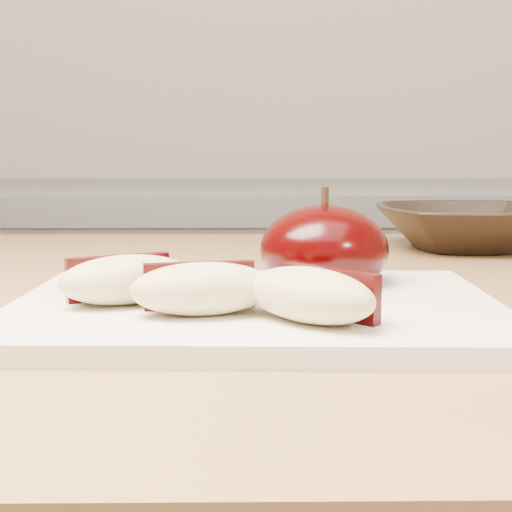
{
  "coord_description": "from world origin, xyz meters",
  "views": [
    {
      "loc": [
        0.05,
        -0.0,
        0.99
      ],
      "look_at": [
        0.06,
        0.4,
        0.94
      ],
      "focal_mm": 50.0,
      "sensor_mm": 36.0,
      "label": 1
    }
  ],
  "objects": [
    {
      "name": "back_cabinet",
      "position": [
        0.0,
        1.2,
        0.47
      ],
      "size": [
        2.4,
        0.62,
        0.94
      ],
      "color": "silver",
      "rests_on": "ground"
    },
    {
      "name": "cutting_board",
      "position": [
        0.06,
        0.4,
        0.91
      ],
      "size": [
        0.28,
        0.21,
        0.01
      ],
      "primitive_type": "cube",
      "rotation": [
        0.0,
        0.0,
        -0.03
      ],
      "color": "silver",
      "rests_on": "island_counter"
    },
    {
      "name": "apple_half",
      "position": [
        0.1,
        0.45,
        0.93
      ],
      "size": [
        0.11,
        0.11,
        0.07
      ],
      "rotation": [
        0.0,
        0.0,
        0.39
      ],
      "color": "black",
      "rests_on": "cutting_board"
    },
    {
      "name": "apple_wedge_a",
      "position": [
        -0.02,
        0.39,
        0.92
      ],
      "size": [
        0.08,
        0.07,
        0.03
      ],
      "rotation": [
        0.0,
        0.0,
        0.47
      ],
      "color": "#D0B984",
      "rests_on": "cutting_board"
    },
    {
      "name": "apple_wedge_b",
      "position": [
        0.03,
        0.36,
        0.92
      ],
      "size": [
        0.08,
        0.05,
        0.03
      ],
      "rotation": [
        0.0,
        0.0,
        0.19
      ],
      "color": "#D0B984",
      "rests_on": "cutting_board"
    },
    {
      "name": "apple_wedge_c",
      "position": [
        0.08,
        0.34,
        0.92
      ],
      "size": [
        0.08,
        0.08,
        0.03
      ],
      "rotation": [
        0.0,
        0.0,
        -0.77
      ],
      "color": "#D0B984",
      "rests_on": "cutting_board"
    },
    {
      "name": "bowl",
      "position": [
        0.27,
        0.69,
        0.92
      ],
      "size": [
        0.18,
        0.18,
        0.04
      ],
      "primitive_type": "imported",
      "rotation": [
        0.0,
        0.0,
        0.04
      ],
      "color": "black",
      "rests_on": "island_counter"
    }
  ]
}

